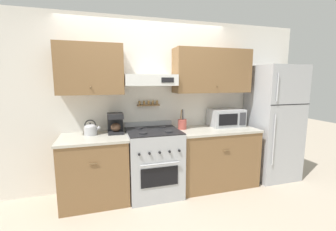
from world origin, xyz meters
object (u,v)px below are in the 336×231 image
object	(u,v)px
stove_range	(154,162)
microwave	(226,118)
tea_kettle	(91,129)
coffee_maker	(115,123)
utensil_crock	(182,124)
refrigerator	(273,123)

from	to	relation	value
stove_range	microwave	bearing A→B (deg)	7.16
tea_kettle	coffee_maker	world-z (taller)	coffee_maker
stove_range	utensil_crock	bearing A→B (deg)	15.99
refrigerator	utensil_crock	bearing A→B (deg)	175.26
microwave	tea_kettle	bearing A→B (deg)	-179.51
refrigerator	tea_kettle	distance (m)	2.90
microwave	coffee_maker	bearing A→B (deg)	179.67
stove_range	utensil_crock	size ratio (longest dim) A/B	3.32
microwave	utensil_crock	bearing A→B (deg)	-178.67
refrigerator	tea_kettle	size ratio (longest dim) A/B	8.52
refrigerator	tea_kettle	bearing A→B (deg)	177.43
refrigerator	utensil_crock	xyz separation A→B (m)	(-1.57, 0.13, 0.04)
refrigerator	microwave	distance (m)	0.83
stove_range	coffee_maker	distance (m)	0.78
coffee_maker	refrigerator	bearing A→B (deg)	-3.52
tea_kettle	coffee_maker	xyz separation A→B (m)	(0.33, 0.03, 0.06)
tea_kettle	utensil_crock	bearing A→B (deg)	0.00
tea_kettle	coffee_maker	bearing A→B (deg)	4.78
tea_kettle	microwave	distance (m)	2.10
stove_range	coffee_maker	bearing A→B (deg)	161.84
stove_range	refrigerator	bearing A→B (deg)	0.26
tea_kettle	stove_range	bearing A→B (deg)	-9.38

